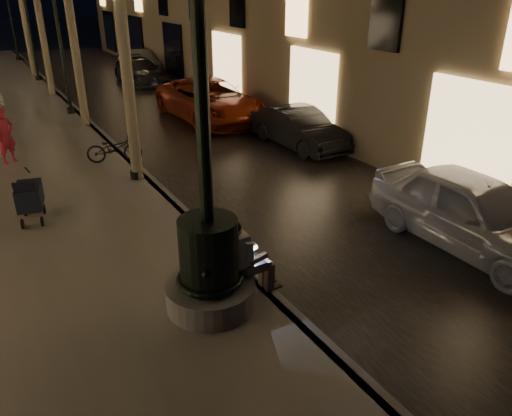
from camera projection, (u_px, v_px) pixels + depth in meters
ground at (86, 123)px, 18.64m from camera, size 120.00×120.00×0.00m
cobble_lane at (162, 113)px, 20.00m from camera, size 6.00×45.00×0.02m
curb_strip at (86, 120)px, 18.60m from camera, size 0.25×45.00×0.20m
fountain_lamppost at (209, 249)px, 7.46m from camera, size 1.40×1.40×5.21m
seated_man_laptop at (245, 256)px, 7.86m from camera, size 0.99×0.34×1.36m
lamp_curb_a at (123, 57)px, 11.65m from camera, size 0.36×0.36×4.81m
lamp_curb_b at (58, 30)px, 17.94m from camera, size 0.36×0.36×4.81m
lamp_curb_c at (27, 17)px, 24.23m from camera, size 0.36×0.36×4.81m
lamp_curb_d at (9, 9)px, 30.52m from camera, size 0.36×0.36×4.81m
stroller at (29, 196)px, 10.38m from camera, size 0.63×1.14×1.15m
car_front at (473, 212)px, 9.73m from camera, size 1.81×4.44×1.51m
car_second at (299, 128)px, 15.70m from camera, size 1.47×3.82×1.24m
car_third at (210, 100)px, 18.66m from camera, size 2.63×5.51×1.52m
car_rear at (140, 71)px, 25.48m from camera, size 1.86×4.32×1.24m
car_fifth at (139, 62)px, 28.21m from camera, size 1.41×3.87×1.27m
pedestrian_red at (5, 135)px, 13.71m from camera, size 0.68×0.62×1.56m
bicycle at (114, 148)px, 13.90m from camera, size 1.60×1.02×0.79m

